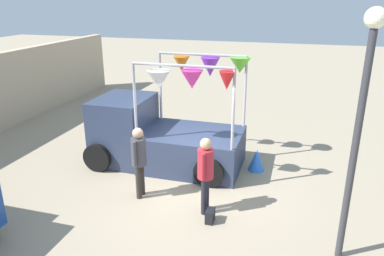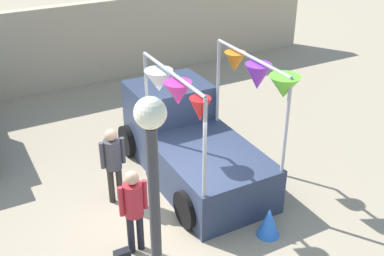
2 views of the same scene
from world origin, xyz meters
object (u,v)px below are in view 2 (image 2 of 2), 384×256
(person_customer, at_px, (134,204))
(street_lamp, at_px, (155,228))
(vendor_truck, at_px, (189,137))
(person_vendor, at_px, (113,159))
(folded_kite_bundle_azure, at_px, (269,222))

(person_customer, bearing_deg, street_lamp, -105.45)
(vendor_truck, xyz_separation_m, street_lamp, (-2.84, -4.58, 1.90))
(person_customer, xyz_separation_m, street_lamp, (-0.74, -2.68, 1.74))
(person_vendor, height_order, folded_kite_bundle_azure, person_vendor)
(vendor_truck, distance_m, person_vendor, 1.91)
(street_lamp, bearing_deg, vendor_truck, 58.21)
(folded_kite_bundle_azure, bearing_deg, vendor_truck, 95.66)
(street_lamp, xyz_separation_m, folded_kite_bundle_azure, (3.11, 1.87, -2.47))
(person_customer, relative_size, folded_kite_bundle_azure, 2.84)
(person_vendor, xyz_separation_m, street_lamp, (-0.95, -4.29, 1.75))
(vendor_truck, relative_size, person_vendor, 2.48)
(person_customer, distance_m, person_vendor, 1.62)
(person_vendor, bearing_deg, street_lamp, -102.55)
(street_lamp, bearing_deg, folded_kite_bundle_azure, 31.10)
(person_customer, xyz_separation_m, folded_kite_bundle_azure, (2.37, -0.81, -0.73))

